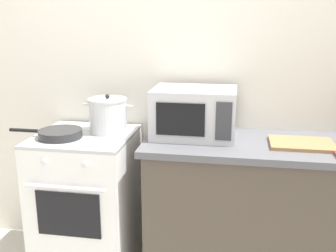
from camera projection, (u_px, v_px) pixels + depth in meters
back_wall at (194, 76)px, 2.69m from camera, size 4.40×0.10×2.50m
lower_cabinet_right at (283, 218)px, 2.47m from camera, size 1.64×0.56×0.88m
countertop_right at (289, 147)px, 2.35m from camera, size 1.70×0.60×0.04m
stove at (88, 201)px, 2.65m from camera, size 0.60×0.64×0.92m
stock_pot at (108, 115)px, 2.56m from camera, size 0.33×0.25×0.25m
frying_pan at (59, 134)px, 2.45m from camera, size 0.47×0.27×0.05m
microwave at (194, 113)px, 2.45m from camera, size 0.50×0.37×0.30m
cutting_board at (302, 144)px, 2.31m from camera, size 0.36×0.26×0.02m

